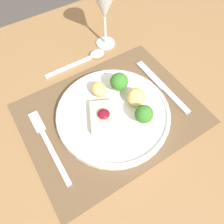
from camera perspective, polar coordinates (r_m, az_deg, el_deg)
ground_plane at (r=1.25m, az=-0.07°, el=-18.49°), size 8.00×8.00×0.00m
dining_table at (r=0.64m, az=-0.13°, el=-4.31°), size 1.48×1.03×0.72m
placemat at (r=0.57m, az=-0.15°, el=-0.43°), size 0.45×0.34×0.00m
dinner_plate at (r=0.56m, az=0.38°, el=0.14°), size 0.29×0.29×0.07m
fork at (r=0.55m, az=-16.73°, el=-7.05°), size 0.02×0.22×0.01m
knife at (r=0.63m, az=13.68°, el=5.77°), size 0.02×0.22×0.01m
spoon at (r=0.71m, az=-6.00°, el=14.00°), size 0.20×0.04×0.01m
wine_glass_near at (r=0.68m, az=-2.01°, el=26.08°), size 0.08×0.08×0.18m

